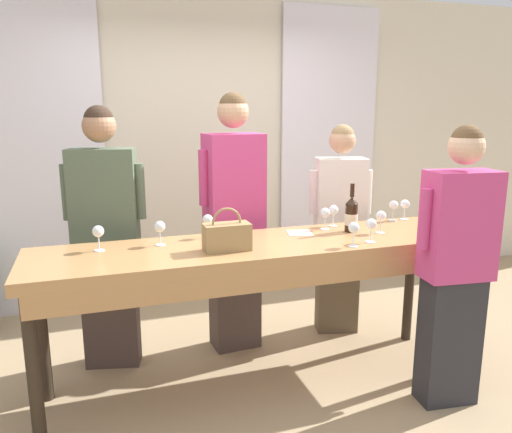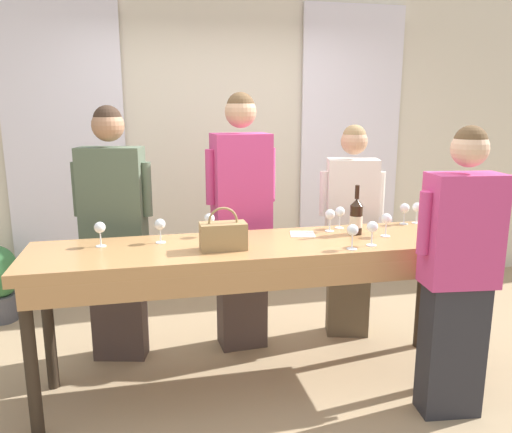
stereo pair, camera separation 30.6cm
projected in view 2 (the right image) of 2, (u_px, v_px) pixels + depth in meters
name	position (u px, v px, depth m)	size (l,w,h in m)	color
ground_plane	(258.00, 384.00, 3.24)	(18.00, 18.00, 0.00)	tan
wall_back	(216.00, 146.00, 4.64)	(12.00, 0.06, 2.80)	beige
curtain_panel_left	(67.00, 156.00, 4.31)	(0.99, 0.03, 2.69)	white
curtain_panel_right	(350.00, 150.00, 4.86)	(0.99, 0.03, 2.69)	white
tasting_bar	(259.00, 259.00, 3.04)	(2.73, 0.66, 0.95)	#B27F4C
wine_bottle	(356.00, 217.00, 3.22)	(0.08, 0.08, 0.32)	black
handbag	(223.00, 235.00, 2.88)	(0.27, 0.13, 0.25)	#997A4C
wine_glass_front_left	(372.00, 228.00, 2.95)	(0.07, 0.07, 0.15)	white
wine_glass_front_mid	(386.00, 220.00, 3.16)	(0.07, 0.07, 0.15)	white
wine_glass_front_right	(100.00, 228.00, 2.93)	(0.07, 0.07, 0.15)	white
wine_glass_center_left	(353.00, 231.00, 2.87)	(0.07, 0.07, 0.15)	white
wine_glass_center_mid	(417.00, 208.00, 3.52)	(0.07, 0.07, 0.15)	white
wine_glass_center_right	(330.00, 215.00, 3.29)	(0.07, 0.07, 0.15)	white
wine_glass_back_left	(160.00, 225.00, 3.01)	(0.07, 0.07, 0.15)	white
wine_glass_back_mid	(209.00, 220.00, 3.17)	(0.07, 0.07, 0.15)	white
wine_glass_back_right	(405.00, 209.00, 3.50)	(0.07, 0.07, 0.15)	white
wine_glass_near_host	(340.00, 212.00, 3.38)	(0.07, 0.07, 0.15)	white
napkin	(302.00, 234.00, 3.23)	(0.19, 0.19, 0.00)	white
guest_olive_jacket	(115.00, 231.00, 3.41)	(0.54, 0.30, 1.77)	#473833
guest_pink_top	(241.00, 221.00, 3.59)	(0.51, 0.30, 1.86)	#473833
guest_cream_sweater	(350.00, 229.00, 3.79)	(0.49, 0.30, 1.63)	brown
host_pouring	(459.00, 272.00, 2.77)	(0.51, 0.26, 1.67)	#28282D
potted_plant	(0.00, 280.00, 4.13)	(0.31, 0.31, 0.65)	#4C4C51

